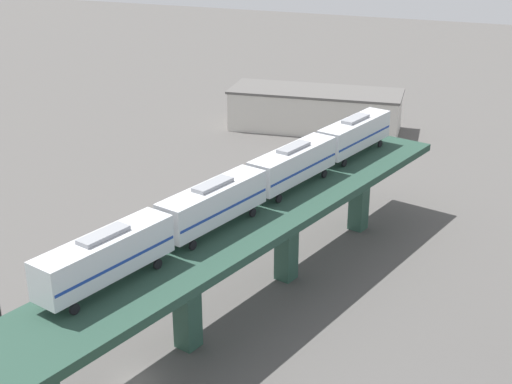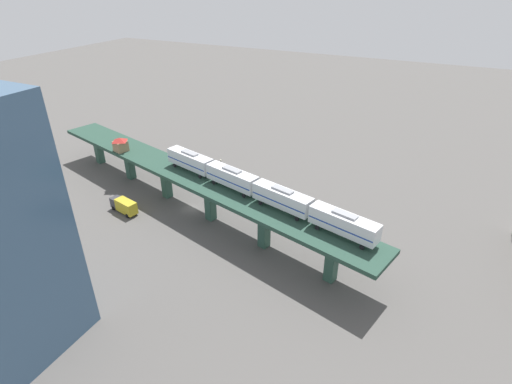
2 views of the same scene
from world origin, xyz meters
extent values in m
plane|color=#514F4C|center=(0.00, 0.00, 0.00)|extent=(400.00, 400.00, 0.00)
cube|color=#244135|center=(0.00, 0.00, 8.41)|extent=(31.47, 91.12, 0.80)
cube|color=#2D5142|center=(1.65, 6.29, 4.00)|extent=(2.20, 2.20, 8.01)
cube|color=#2D5142|center=(5.45, 20.80, 4.00)|extent=(2.20, 2.20, 8.01)
cube|color=#2D5142|center=(9.26, 35.31, 4.00)|extent=(2.20, 2.20, 8.01)
cube|color=silver|center=(-1.52, -0.30, 11.35)|extent=(5.75, 12.32, 3.10)
cube|color=navy|center=(-1.52, -0.30, 11.05)|extent=(5.73, 12.10, 0.24)
cube|color=gray|center=(-1.52, -0.30, 13.08)|extent=(2.42, 4.42, 0.36)
cylinder|color=black|center=(-3.74, -4.06, 9.23)|extent=(0.43, 0.87, 0.84)
cylinder|color=black|center=(-1.44, -4.66, 9.23)|extent=(0.43, 0.87, 0.84)
cylinder|color=black|center=(-1.61, 4.07, 9.23)|extent=(0.43, 0.87, 0.84)
cylinder|color=black|center=(0.69, 3.46, 9.23)|extent=(0.43, 0.87, 0.84)
cube|color=silver|center=(1.67, 11.89, 11.35)|extent=(5.75, 12.32, 3.10)
cube|color=navy|center=(1.67, 11.89, 11.05)|extent=(5.73, 12.10, 0.24)
cube|color=gray|center=(1.67, 11.89, 13.08)|extent=(2.42, 4.42, 0.36)
cylinder|color=black|center=(-0.54, 8.13, 9.23)|extent=(0.43, 0.87, 0.84)
cylinder|color=black|center=(1.76, 7.53, 9.23)|extent=(0.43, 0.87, 0.84)
cylinder|color=black|center=(1.59, 16.26, 9.23)|extent=(0.43, 0.87, 0.84)
cylinder|color=black|center=(3.89, 15.65, 9.23)|extent=(0.43, 0.87, 0.84)
cube|color=silver|center=(4.87, 24.08, 11.35)|extent=(5.75, 12.32, 3.10)
cube|color=navy|center=(4.87, 24.08, 11.05)|extent=(5.73, 12.10, 0.24)
cube|color=gray|center=(4.87, 24.08, 13.08)|extent=(2.42, 4.42, 0.36)
cylinder|color=black|center=(2.65, 20.32, 9.23)|extent=(0.43, 0.87, 0.84)
cylinder|color=black|center=(4.95, 19.72, 9.23)|extent=(0.43, 0.87, 0.84)
cylinder|color=black|center=(4.78, 28.44, 9.23)|extent=(0.43, 0.87, 0.84)
cylinder|color=black|center=(7.08, 27.84, 9.23)|extent=(0.43, 0.87, 0.84)
cube|color=silver|center=(8.06, 36.27, 11.35)|extent=(5.75, 12.32, 3.10)
cube|color=navy|center=(8.06, 36.27, 11.05)|extent=(5.73, 12.10, 0.24)
cube|color=gray|center=(8.06, 36.27, 13.08)|extent=(2.42, 4.42, 0.36)
cylinder|color=black|center=(5.85, 32.51, 9.23)|extent=(0.43, 0.87, 0.84)
cylinder|color=black|center=(8.15, 31.90, 9.23)|extent=(0.43, 0.87, 0.84)
cylinder|color=black|center=(7.98, 40.63, 9.23)|extent=(0.43, 0.87, 0.84)
cylinder|color=black|center=(10.28, 40.03, 9.23)|extent=(0.43, 0.87, 0.84)
cube|color=silver|center=(-10.62, 11.07, 0.73)|extent=(1.92, 4.45, 0.80)
cube|color=#1E2328|center=(-10.63, 10.92, 1.51)|extent=(1.70, 2.24, 0.76)
cylinder|color=black|center=(-11.52, 9.66, 0.33)|extent=(0.26, 0.67, 0.66)
cylinder|color=black|center=(-9.81, 9.62, 0.33)|extent=(0.26, 0.67, 0.66)
cylinder|color=black|center=(-11.44, 12.52, 0.33)|extent=(0.26, 0.67, 0.66)
cylinder|color=black|center=(-9.73, 12.47, 0.33)|extent=(0.26, 0.67, 0.66)
cylinder|color=black|center=(-13.17, 0.22, 3.25)|extent=(0.20, 0.20, 6.50)
cube|color=beige|center=(-7.49, 71.36, 3.20)|extent=(29.00, 13.29, 6.40)
cube|color=#595654|center=(-7.49, 71.36, 6.60)|extent=(29.58, 13.55, 0.40)
camera|label=1|loc=(26.73, -40.15, 35.95)|focal=50.00mm
camera|label=2|loc=(63.07, 47.41, 47.21)|focal=28.00mm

